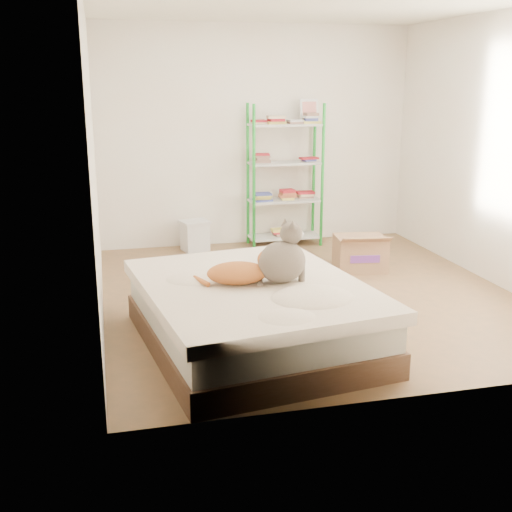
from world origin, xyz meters
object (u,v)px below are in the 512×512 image
object	(u,v)px
shelf_unit	(285,171)
cardboard_box	(360,253)
bed	(252,314)
grey_cat	(282,253)
white_bin	(195,235)
orange_cat	(237,270)

from	to	relation	value
shelf_unit	cardboard_box	xyz separation A→B (m)	(0.48, -1.24, -0.72)
bed	shelf_unit	world-z (taller)	shelf_unit
bed	grey_cat	world-z (taller)	grey_cat
shelf_unit	white_bin	bearing A→B (deg)	-178.41
grey_cat	white_bin	size ratio (longest dim) A/B	1.23
orange_cat	shelf_unit	distance (m)	3.19
shelf_unit	bed	bearing A→B (deg)	-110.56
bed	cardboard_box	xyz separation A→B (m)	(1.58, 1.69, -0.07)
bed	cardboard_box	world-z (taller)	bed
bed	white_bin	size ratio (longest dim) A/B	5.75
bed	orange_cat	xyz separation A→B (m)	(-0.12, -0.00, 0.36)
cardboard_box	grey_cat	bearing A→B (deg)	-120.06
grey_cat	shelf_unit	distance (m)	3.10
bed	cardboard_box	distance (m)	2.31
bed	cardboard_box	size ratio (longest dim) A/B	3.76
shelf_unit	grey_cat	bearing A→B (deg)	-106.56
grey_cat	cardboard_box	world-z (taller)	grey_cat
shelf_unit	cardboard_box	world-z (taller)	shelf_unit
grey_cat	shelf_unit	xyz separation A→B (m)	(0.88, 2.97, 0.17)
shelf_unit	white_bin	world-z (taller)	shelf_unit
orange_cat	cardboard_box	world-z (taller)	orange_cat
orange_cat	shelf_unit	world-z (taller)	shelf_unit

